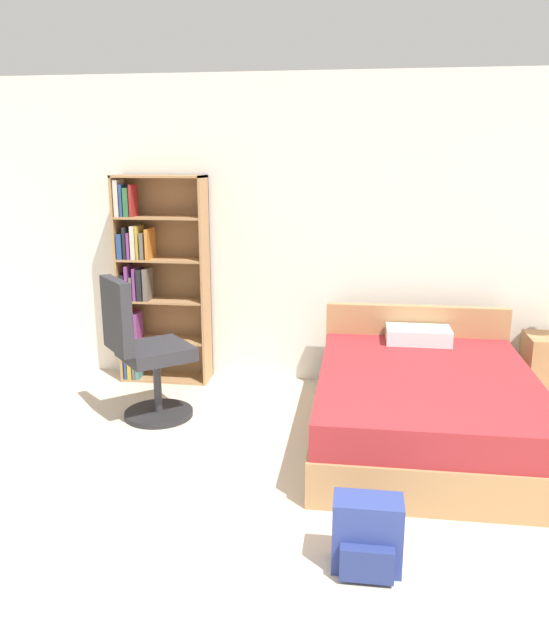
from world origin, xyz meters
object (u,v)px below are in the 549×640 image
at_px(bookshelf, 153,279).
at_px(office_chair, 144,354).
at_px(bed, 424,403).
at_px(backpack_blue, 367,536).

distance_m(bookshelf, office_chair, 1.00).
relative_size(bed, backpack_blue, 5.49).
bearing_deg(bed, backpack_blue, -104.57).
height_order(bookshelf, office_chair, bookshelf).
xyz_separation_m(bookshelf, bed, (2.25, -0.95, -0.65)).
distance_m(bookshelf, bed, 2.52).
xyz_separation_m(bookshelf, office_chair, (0.21, -0.90, -0.39)).
bearing_deg(office_chair, backpack_blue, -43.91).
relative_size(bed, office_chair, 1.81).
height_order(bed, office_chair, office_chair).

